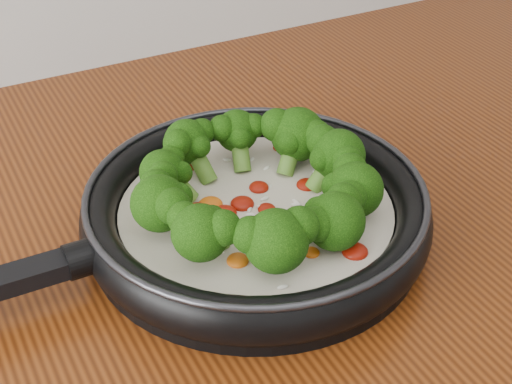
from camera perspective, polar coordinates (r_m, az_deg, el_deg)
skillet at (r=0.69m, az=-0.07°, el=-1.15°), size 0.49×0.32×0.09m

